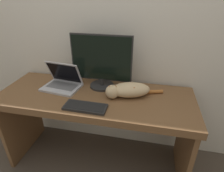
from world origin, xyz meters
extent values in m
cube|color=silver|center=(0.00, 0.69, 1.30)|extent=(6.40, 0.06, 2.60)
cube|color=brown|center=(0.00, 0.31, 0.74)|extent=(1.68, 0.63, 0.06)
cube|color=brown|center=(-0.80, 0.31, 0.36)|extent=(0.04, 0.58, 0.71)
cube|color=brown|center=(0.80, 0.31, 0.36)|extent=(0.04, 0.58, 0.71)
cylinder|color=#282828|center=(0.02, 0.48, 0.78)|extent=(0.22, 0.22, 0.02)
cylinder|color=#282828|center=(0.02, 0.48, 0.82)|extent=(0.04, 0.04, 0.06)
cube|color=#282828|center=(0.02, 0.48, 1.05)|extent=(0.54, 0.02, 0.41)
cube|color=black|center=(0.02, 0.47, 1.05)|extent=(0.52, 0.01, 0.39)
cube|color=#B7B7BC|center=(-0.33, 0.36, 0.78)|extent=(0.35, 0.27, 0.02)
cube|color=slate|center=(-0.33, 0.37, 0.80)|extent=(0.28, 0.16, 0.00)
cube|color=#B7B7BC|center=(-0.32, 0.43, 0.90)|extent=(0.33, 0.14, 0.22)
cube|color=black|center=(-0.32, 0.43, 0.90)|extent=(0.30, 0.12, 0.19)
cube|color=black|center=(-0.01, 0.11, 0.78)|extent=(0.33, 0.14, 0.02)
cube|color=black|center=(-0.01, 0.11, 0.80)|extent=(0.30, 0.11, 0.00)
ellipsoid|color=#D1B284|center=(0.29, 0.36, 0.83)|extent=(0.37, 0.25, 0.12)
ellipsoid|color=#AD662D|center=(0.31, 0.36, 0.87)|extent=(0.18, 0.16, 0.05)
sphere|color=#D1B284|center=(0.16, 0.30, 0.83)|extent=(0.12, 0.12, 0.12)
cone|color=#AD662D|center=(0.13, 0.29, 0.88)|extent=(0.03, 0.03, 0.03)
cone|color=#AD662D|center=(0.18, 0.31, 0.88)|extent=(0.03, 0.03, 0.03)
cylinder|color=#AD662D|center=(0.49, 0.45, 0.79)|extent=(0.15, 0.07, 0.03)
camera|label=1|loc=(0.43, -1.00, 1.59)|focal=30.00mm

